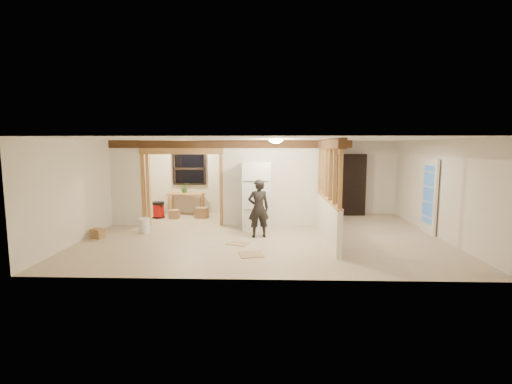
{
  "coord_description": "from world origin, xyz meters",
  "views": [
    {
      "loc": [
        0.11,
        -9.52,
        2.34
      ],
      "look_at": [
        -0.21,
        0.4,
        1.1
      ],
      "focal_mm": 26.0,
      "sensor_mm": 36.0,
      "label": 1
    }
  ],
  "objects_px": {
    "woman": "(259,208)",
    "shop_vac": "(159,210)",
    "refrigerator": "(257,196)",
    "work_table": "(186,204)",
    "bookshelf": "(349,185)"
  },
  "relations": [
    {
      "from": "woman",
      "to": "shop_vac",
      "type": "xyz_separation_m",
      "value": [
        -3.32,
        2.45,
        -0.48
      ]
    },
    {
      "from": "refrigerator",
      "to": "woman",
      "type": "height_order",
      "value": "refrigerator"
    },
    {
      "from": "woman",
      "to": "refrigerator",
      "type": "bearing_deg",
      "value": -98.71
    },
    {
      "from": "woman",
      "to": "shop_vac",
      "type": "distance_m",
      "value": 4.16
    },
    {
      "from": "refrigerator",
      "to": "woman",
      "type": "distance_m",
      "value": 0.97
    },
    {
      "from": "refrigerator",
      "to": "woman",
      "type": "bearing_deg",
      "value": -85.56
    },
    {
      "from": "refrigerator",
      "to": "bookshelf",
      "type": "height_order",
      "value": "bookshelf"
    },
    {
      "from": "refrigerator",
      "to": "work_table",
      "type": "xyz_separation_m",
      "value": [
        -2.47,
        2.15,
        -0.58
      ]
    },
    {
      "from": "work_table",
      "to": "bookshelf",
      "type": "bearing_deg",
      "value": 13.04
    },
    {
      "from": "refrigerator",
      "to": "bookshelf",
      "type": "distance_m",
      "value": 3.8
    },
    {
      "from": "woman",
      "to": "bookshelf",
      "type": "xyz_separation_m",
      "value": [
        2.99,
        3.2,
        0.28
      ]
    },
    {
      "from": "woman",
      "to": "shop_vac",
      "type": "height_order",
      "value": "woman"
    },
    {
      "from": "refrigerator",
      "to": "shop_vac",
      "type": "distance_m",
      "value": 3.64
    },
    {
      "from": "woman",
      "to": "work_table",
      "type": "bearing_deg",
      "value": -63.77
    },
    {
      "from": "work_table",
      "to": "refrigerator",
      "type": "bearing_deg",
      "value": -29.0
    }
  ]
}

